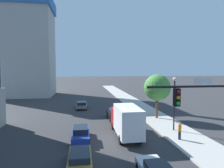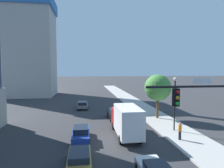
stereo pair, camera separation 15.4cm
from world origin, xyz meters
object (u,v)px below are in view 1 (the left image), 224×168
(construction_building, at_px, (23,43))
(street_tree, at_px, (157,88))
(car_gold, at_px, (80,160))
(pedestrian_orange_shirt, at_px, (180,131))
(street_lamp, at_px, (174,96))
(traffic_light_pole, at_px, (207,112))
(car_gray, at_px, (82,105))
(box_truck, at_px, (126,120))
(car_blue, at_px, (81,133))
(car_black, at_px, (115,114))

(construction_building, relative_size, street_tree, 5.54)
(car_gold, bearing_deg, street_tree, 50.28)
(car_gold, bearing_deg, pedestrian_orange_shirt, 23.54)
(car_gold, bearing_deg, street_lamp, 34.17)
(street_lamp, height_order, pedestrian_orange_shirt, street_lamp)
(traffic_light_pole, distance_m, street_lamp, 11.30)
(car_gray, bearing_deg, box_truck, -73.08)
(street_lamp, distance_m, box_truck, 6.55)
(construction_building, distance_m, car_blue, 42.82)
(car_blue, xyz_separation_m, car_gold, (0.00, -6.06, -0.01))
(car_gray, bearing_deg, car_blue, -90.00)
(car_blue, bearing_deg, construction_building, 113.00)
(street_tree, relative_size, car_gray, 1.49)
(car_gold, bearing_deg, construction_building, 110.06)
(car_blue, bearing_deg, street_lamp, 7.21)
(construction_building, height_order, car_blue, construction_building)
(street_lamp, distance_m, car_blue, 11.60)
(car_black, bearing_deg, car_gold, -108.97)
(traffic_light_pole, height_order, pedestrian_orange_shirt, traffic_light_pole)
(car_blue, bearing_deg, street_tree, 33.52)
(box_truck, bearing_deg, car_black, 90.00)
(construction_building, bearing_deg, car_gold, -69.94)
(traffic_light_pole, relative_size, street_lamp, 1.07)
(street_lamp, relative_size, car_gray, 1.45)
(car_gold, distance_m, box_truck, 8.22)
(street_lamp, relative_size, box_truck, 0.88)
(car_blue, height_order, car_gray, car_blue)
(car_blue, height_order, box_truck, box_truck)
(traffic_light_pole, xyz_separation_m, street_lamp, (3.23, 10.82, -0.55))
(car_gray, distance_m, car_black, 9.69)
(street_tree, height_order, box_truck, street_tree)
(car_black, relative_size, box_truck, 0.65)
(construction_building, height_order, car_gray, construction_building)
(street_tree, bearing_deg, box_truck, -131.78)
(street_tree, bearing_deg, construction_building, 132.14)
(street_lamp, bearing_deg, box_truck, -170.83)
(street_tree, height_order, car_gray, street_tree)
(car_black, bearing_deg, street_tree, -8.10)
(car_blue, xyz_separation_m, car_black, (4.94, 8.30, 0.03))
(car_blue, bearing_deg, car_gray, 90.00)
(pedestrian_orange_shirt, bearing_deg, car_gold, -156.46)
(car_blue, bearing_deg, box_truck, 4.80)
(car_blue, relative_size, box_truck, 0.62)
(car_gold, height_order, car_black, car_black)
(construction_building, relative_size, car_gray, 8.28)
(traffic_light_pole, bearing_deg, street_lamp, 73.39)
(construction_building, height_order, car_gold, construction_building)
(car_blue, distance_m, box_truck, 5.09)
(construction_building, xyz_separation_m, car_gold, (15.82, -43.33, -13.94))
(construction_building, height_order, street_lamp, construction_building)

